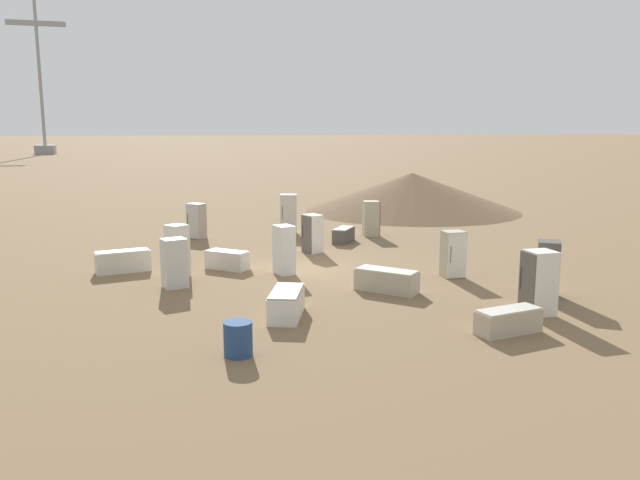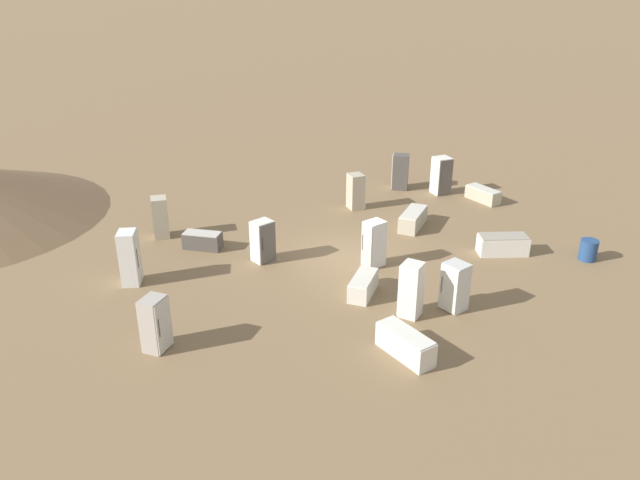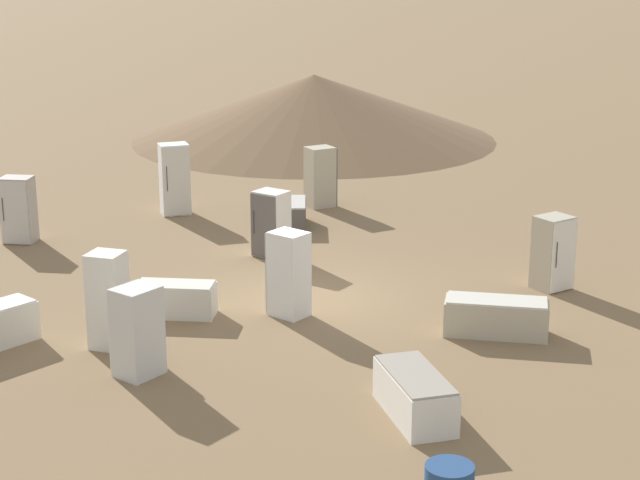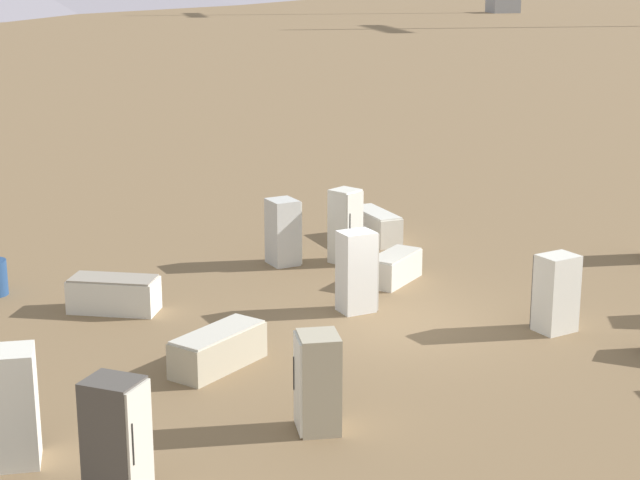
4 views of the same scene
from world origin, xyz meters
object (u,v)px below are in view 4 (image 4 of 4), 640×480
discarded_fridge_11 (556,293)px  discarded_fridge_2 (357,272)px  discarded_fridge_7 (376,226)px  discarded_fridge_15 (345,226)px  discarded_fridge_4 (218,349)px  discarded_fridge_5 (116,439)px  discarded_fridge_6 (114,294)px  discarded_fridge_14 (318,383)px  discarded_fridge_3 (11,407)px  discarded_fridge_0 (283,232)px  discarded_fridge_12 (394,268)px

discarded_fridge_11 → discarded_fridge_2: bearing=131.7°
discarded_fridge_7 → discarded_fridge_15: discarded_fridge_15 is taller
discarded_fridge_4 → discarded_fridge_5: 4.84m
discarded_fridge_11 → discarded_fridge_6: bearing=141.3°
discarded_fridge_5 → discarded_fridge_14: 3.47m
discarded_fridge_11 → discarded_fridge_3: bearing=-179.3°
discarded_fridge_7 → discarded_fridge_4: bearing=46.0°
discarded_fridge_2 → discarded_fridge_0: bearing=178.5°
discarded_fridge_2 → discarded_fridge_4: (-2.54, 3.22, -0.51)m
discarded_fridge_0 → discarded_fridge_12: bearing=32.5°
discarded_fridge_12 → discarded_fridge_14: 8.02m
discarded_fridge_0 → discarded_fridge_6: size_ratio=0.80×
discarded_fridge_11 → discarded_fridge_14: (-3.47, 5.56, 0.01)m
discarded_fridge_2 → discarded_fridge_4: 4.13m
discarded_fridge_7 → discarded_fridge_15: 2.30m
discarded_fridge_0 → discarded_fridge_14: (-9.25, 1.15, -0.00)m
discarded_fridge_0 → discarded_fridge_6: 4.94m
discarded_fridge_11 → discarded_fridge_7: bearing=83.7°
discarded_fridge_5 → discarded_fridge_14: (1.49, -3.13, -0.07)m
discarded_fridge_4 → discarded_fridge_15: discarded_fridge_15 is taller
discarded_fridge_4 → discarded_fridge_14: size_ratio=1.21×
discarded_fridge_7 → discarded_fridge_0: bearing=19.6°
discarded_fridge_5 → discarded_fridge_12: (8.76, -6.49, -0.53)m
discarded_fridge_3 → discarded_fridge_11: discarded_fridge_3 is taller
discarded_fridge_12 → discarded_fridge_2: bearing=96.1°
discarded_fridge_7 → discarded_fridge_14: discarded_fridge_14 is taller
discarded_fridge_5 → discarded_fridge_11: discarded_fridge_5 is taller
discarded_fridge_5 → discarded_fridge_15: discarded_fridge_15 is taller
discarded_fridge_2 → discarded_fridge_15: (3.59, -0.62, 0.04)m
discarded_fridge_6 → discarded_fridge_7: 8.12m
discarded_fridge_4 → discarded_fridge_6: 4.01m
discarded_fridge_11 → discarded_fridge_0: bearing=108.4°
discarded_fridge_3 → discarded_fridge_7: bearing=53.4°
discarded_fridge_3 → discarded_fridge_12: discarded_fridge_3 is taller
discarded_fridge_0 → discarded_fridge_5: discarded_fridge_5 is taller
discarded_fridge_4 → discarded_fridge_11: (0.54, -6.76, 0.43)m
discarded_fridge_3 → discarded_fridge_15: discarded_fridge_15 is taller
discarded_fridge_4 → discarded_fridge_11: 6.80m
discarded_fridge_14 → discarded_fridge_15: size_ratio=0.88×
discarded_fridge_7 → discarded_fridge_12: discarded_fridge_7 is taller
discarded_fridge_0 → discarded_fridge_5: 11.56m
discarded_fridge_11 → discarded_fridge_12: 4.41m
discarded_fridge_4 → discarded_fridge_12: discarded_fridge_4 is taller
discarded_fridge_12 → discarded_fridge_15: discarded_fridge_15 is taller
discarded_fridge_15 → discarded_fridge_11: bearing=81.3°
discarded_fridge_0 → discarded_fridge_14: discarded_fridge_0 is taller
discarded_fridge_12 → discarded_fridge_11: bearing=162.8°
discarded_fridge_3 → discarded_fridge_4: (3.06, -3.39, -0.53)m
discarded_fridge_15 → discarded_fridge_3: bearing=15.5°
discarded_fridge_5 → discarded_fridge_15: 12.01m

